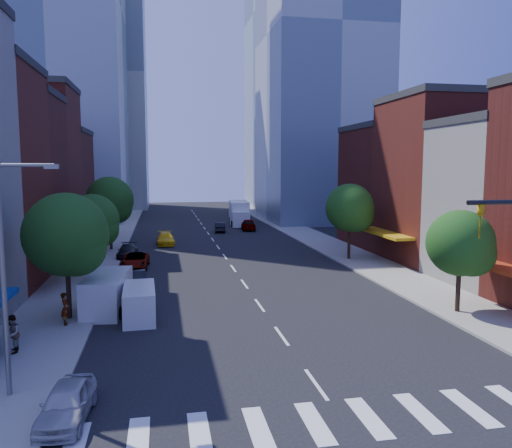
{
  "coord_description": "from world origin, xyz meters",
  "views": [
    {
      "loc": [
        -6.08,
        -18.8,
        8.87
      ],
      "look_at": [
        0.26,
        14.61,
        5.0
      ],
      "focal_mm": 35.0,
      "sensor_mm": 36.0,
      "label": 1
    }
  ],
  "objects": [
    {
      "name": "tower_nw",
      "position": [
        -22.0,
        70.0,
        35.0
      ],
      "size": [
        20.0,
        22.0,
        70.0
      ],
      "primitive_type": "cube",
      "color": "#8C99A8",
      "rests_on": "ground"
    },
    {
      "name": "sidewalk_right",
      "position": [
        12.5,
        40.0,
        0.07
      ],
      "size": [
        5.0,
        120.0,
        0.15
      ],
      "primitive_type": "cube",
      "color": "gray",
      "rests_on": "ground"
    },
    {
      "name": "box_truck",
      "position": [
        5.65,
        57.08,
        1.72
      ],
      "size": [
        3.37,
        9.2,
        3.63
      ],
      "rotation": [
        0.0,
        0.0,
        -0.08
      ],
      "color": "white",
      "rests_on": "ground"
    },
    {
      "name": "pedestrian_near",
      "position": [
        -11.49,
        9.69,
        1.06
      ],
      "size": [
        0.53,
        0.72,
        1.82
      ],
      "primitive_type": "imported",
      "rotation": [
        0.0,
        0.0,
        1.71
      ],
      "color": "#999999",
      "rests_on": "sidewalk_left"
    },
    {
      "name": "crosswalk",
      "position": [
        0.0,
        -3.0,
        0.01
      ],
      "size": [
        19.0,
        3.0,
        0.01
      ],
      "primitive_type": "cube",
      "color": "silver",
      "rests_on": "ground"
    },
    {
      "name": "streetlight",
      "position": [
        -11.81,
        1.0,
        5.28
      ],
      "size": [
        2.25,
        0.25,
        9.0
      ],
      "color": "slate",
      "rests_on": "sidewalk_left"
    },
    {
      "name": "parked_car_rear",
      "position": [
        -9.5,
        31.17,
        0.65
      ],
      "size": [
        1.95,
        4.52,
        1.3
      ],
      "primitive_type": "imported",
      "rotation": [
        0.0,
        0.0,
        -0.03
      ],
      "color": "black",
      "rests_on": "ground"
    },
    {
      "name": "cargo_van_far",
      "position": [
        -9.52,
        12.4,
        1.16
      ],
      "size": [
        2.78,
        5.69,
        2.34
      ],
      "rotation": [
        0.0,
        0.0,
        -0.11
      ],
      "color": "silver",
      "rests_on": "ground"
    },
    {
      "name": "tree_left_mid",
      "position": [
        -11.35,
        21.92,
        4.53
      ],
      "size": [
        4.2,
        4.2,
        6.65
      ],
      "color": "black",
      "rests_on": "sidewalk_left"
    },
    {
      "name": "ground",
      "position": [
        0.0,
        0.0,
        0.0
      ],
      "size": [
        220.0,
        220.0,
        0.0
      ],
      "primitive_type": "plane",
      "color": "black",
      "rests_on": "ground"
    },
    {
      "name": "bldg_right_2",
      "position": [
        21.0,
        24.0,
        7.5
      ],
      "size": [
        12.0,
        10.0,
        15.0
      ],
      "primitive_type": "cube",
      "color": "maroon",
      "rests_on": "ground"
    },
    {
      "name": "tree_right_far",
      "position": [
        11.65,
        25.92,
        4.86
      ],
      "size": [
        4.6,
        4.6,
        7.2
      ],
      "color": "black",
      "rests_on": "sidewalk_right"
    },
    {
      "name": "tower_far_e",
      "position": [
        24.0,
        85.0,
        40.0
      ],
      "size": [
        22.0,
        22.0,
        80.0
      ],
      "primitive_type": "cube",
      "color": "#8C99A8",
      "rests_on": "ground"
    },
    {
      "name": "tree_left_far",
      "position": [
        -11.35,
        35.92,
        5.2
      ],
      "size": [
        5.0,
        5.0,
        7.75
      ],
      "color": "black",
      "rests_on": "sidewalk_left"
    },
    {
      "name": "bldg_left_5",
      "position": [
        -21.0,
        47.0,
        6.5
      ],
      "size": [
        12.0,
        10.0,
        13.0
      ],
      "primitive_type": "cube",
      "color": "#4D1713",
      "rests_on": "ground"
    },
    {
      "name": "tree_right_near",
      "position": [
        11.65,
        7.92,
        4.19
      ],
      "size": [
        4.0,
        4.0,
        6.2
      ],
      "color": "black",
      "rests_on": "sidewalk_right"
    },
    {
      "name": "parked_car_front",
      "position": [
        -9.5,
        -1.21,
        0.66
      ],
      "size": [
        1.84,
        3.96,
        1.32
      ],
      "primitive_type": "imported",
      "rotation": [
        0.0,
        0.0,
        -0.07
      ],
      "color": "#A8A9AD",
      "rests_on": "ground"
    },
    {
      "name": "sidewalk_left",
      "position": [
        -12.5,
        40.0,
        0.07
      ],
      "size": [
        5.0,
        120.0,
        0.15
      ],
      "primitive_type": "cube",
      "color": "gray",
      "rests_on": "ground"
    },
    {
      "name": "bldg_left_4",
      "position": [
        -21.0,
        37.5,
        8.5
      ],
      "size": [
        12.0,
        9.0,
        17.0
      ],
      "primitive_type": "cube",
      "color": "maroon",
      "rests_on": "ground"
    },
    {
      "name": "traffic_car_oncoming",
      "position": [
        1.76,
        49.29,
        0.66
      ],
      "size": [
        1.74,
        4.11,
        1.32
      ],
      "primitive_type": "imported",
      "rotation": [
        0.0,
        0.0,
        3.05
      ],
      "color": "black",
      "rests_on": "ground"
    },
    {
      "name": "tower_far_w",
      "position": [
        -18.0,
        95.0,
        28.0
      ],
      "size": [
        18.0,
        18.0,
        56.0
      ],
      "primitive_type": "cube",
      "color": "#9EA5AD",
      "rests_on": "ground"
    },
    {
      "name": "parked_car_second",
      "position": [
        -8.02,
        18.11,
        0.64
      ],
      "size": [
        1.79,
        4.0,
        1.27
      ],
      "primitive_type": "imported",
      "rotation": [
        0.0,
        0.0,
        0.12
      ],
      "color": "black",
      "rests_on": "ground"
    },
    {
      "name": "taxi",
      "position": [
        -5.73,
        38.99,
        0.7
      ],
      "size": [
        2.08,
        4.85,
        1.39
      ],
      "primitive_type": "imported",
      "rotation": [
        0.0,
        0.0,
        0.03
      ],
      "color": "yellow",
      "rests_on": "ground"
    },
    {
      "name": "traffic_car_far",
      "position": [
        5.95,
        50.4,
        0.81
      ],
      "size": [
        2.41,
        4.91,
        1.61
      ],
      "primitive_type": "imported",
      "rotation": [
        0.0,
        0.0,
        3.03
      ],
      "color": "#999999",
      "rests_on": "ground"
    },
    {
      "name": "tree_left_near",
      "position": [
        -11.35,
        10.92,
        4.87
      ],
      "size": [
        4.8,
        4.8,
        7.3
      ],
      "color": "black",
      "rests_on": "sidewalk_left"
    },
    {
      "name": "bldg_right_3",
      "position": [
        21.0,
        34.0,
        6.5
      ],
      "size": [
        12.0,
        10.0,
        13.0
      ],
      "primitive_type": "cube",
      "color": "#4D1713",
      "rests_on": "ground"
    },
    {
      "name": "tower_ne",
      "position": [
        20.0,
        62.0,
        30.0
      ],
      "size": [
        18.0,
        20.0,
        60.0
      ],
      "primitive_type": "cube",
      "color": "#9EA5AD",
      "rests_on": "ground"
    },
    {
      "name": "pedestrian_far",
      "position": [
        -13.15,
        5.64,
        1.06
      ],
      "size": [
        0.83,
        0.99,
        1.83
      ],
      "primitive_type": "imported",
      "rotation": [
        0.0,
        0.0,
        -1.41
      ],
      "color": "#999999",
      "rests_on": "sidewalk_left"
    },
    {
      "name": "parked_car_third",
      "position": [
        -8.5,
        25.75,
        0.67
      ],
      "size": [
        2.48,
        4.96,
        1.35
      ],
      "primitive_type": "imported",
      "rotation": [
        0.0,
        0.0,
        -0.05
      ],
      "color": "#999999",
      "rests_on": "ground"
    },
    {
      "name": "cargo_van_near",
      "position": [
        -7.5,
        10.47,
        0.95
      ],
      "size": [
        1.97,
        4.55,
        1.91
      ],
      "rotation": [
        0.0,
        0.0,
        0.03
      ],
      "color": "silver",
      "rests_on": "ground"
    }
  ]
}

